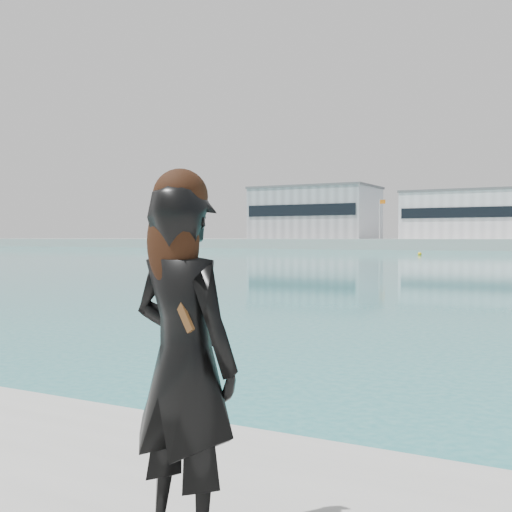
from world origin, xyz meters
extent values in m
cube|color=gray|center=(-55.00, 128.00, 7.50)|extent=(26.00, 16.00, 11.00)
cube|color=black|center=(-55.00, 119.90, 8.05)|extent=(24.70, 0.20, 2.42)
cube|color=#59595B|center=(-55.00, 128.00, 13.25)|extent=(26.52, 16.32, 0.50)
cube|color=silver|center=(-22.00, 128.00, 6.50)|extent=(24.00, 15.00, 9.00)
cube|color=black|center=(-22.00, 120.40, 6.95)|extent=(22.80, 0.20, 1.98)
cube|color=#59595B|center=(-22.00, 128.00, 11.25)|extent=(24.48, 15.30, 0.50)
cylinder|color=silver|center=(-38.00, 121.00, 6.00)|extent=(0.16, 0.16, 8.00)
cube|color=#D5640C|center=(-37.40, 121.00, 9.40)|extent=(1.20, 0.04, 0.80)
sphere|color=yellow|center=(-18.91, 78.40, 0.00)|extent=(0.50, 0.50, 0.50)
imported|color=black|center=(0.42, -0.71, 1.64)|extent=(0.67, 0.50, 1.67)
sphere|color=black|center=(0.42, -0.73, 2.42)|extent=(0.26, 0.26, 0.26)
ellipsoid|color=black|center=(0.41, -0.78, 2.21)|extent=(0.28, 0.15, 0.45)
cylinder|color=tan|center=(0.22, -0.58, 2.31)|extent=(0.11, 0.21, 0.36)
cylinder|color=white|center=(0.23, -0.54, 2.45)|extent=(0.10, 0.10, 0.03)
cube|color=black|center=(0.24, -0.50, 2.51)|extent=(0.06, 0.02, 0.12)
cube|color=#4C2D14|center=(0.44, -0.80, 1.97)|extent=(0.23, 0.06, 0.34)
camera|label=1|loc=(2.16, -3.16, 2.23)|focal=45.00mm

